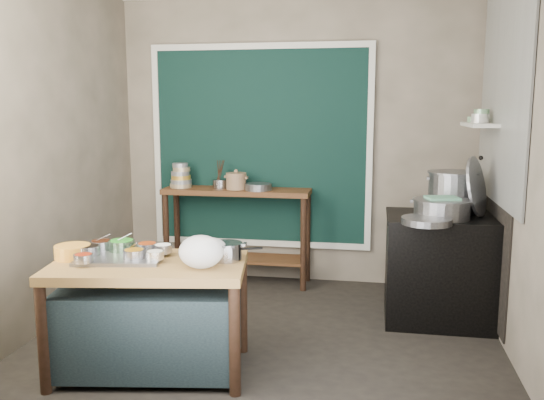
% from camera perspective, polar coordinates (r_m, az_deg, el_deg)
% --- Properties ---
extents(floor, '(3.50, 3.00, 0.02)m').
position_cam_1_polar(floor, '(4.60, -0.41, -13.25)').
color(floor, black).
rests_on(floor, ground).
extents(back_wall, '(3.50, 0.02, 2.80)m').
position_cam_1_polar(back_wall, '(5.75, 2.35, 5.75)').
color(back_wall, gray).
rests_on(back_wall, floor).
extents(left_wall, '(0.02, 3.00, 2.80)m').
position_cam_1_polar(left_wall, '(4.90, -21.17, 4.54)').
color(left_wall, gray).
rests_on(left_wall, floor).
extents(right_wall, '(0.02, 3.00, 2.80)m').
position_cam_1_polar(right_wall, '(4.30, 23.34, 3.84)').
color(right_wall, gray).
rests_on(right_wall, floor).
extents(curtain_panel, '(2.10, 0.02, 1.90)m').
position_cam_1_polar(curtain_panel, '(5.77, -1.16, 5.27)').
color(curtain_panel, black).
rests_on(curtain_panel, back_wall).
extents(curtain_frame, '(2.22, 0.03, 2.02)m').
position_cam_1_polar(curtain_frame, '(5.76, -1.18, 5.27)').
color(curtain_frame, beige).
rests_on(curtain_frame, back_wall).
extents(tile_panel, '(0.02, 1.70, 1.70)m').
position_cam_1_polar(tile_panel, '(4.82, 21.91, 9.79)').
color(tile_panel, '#B2B2AA').
rests_on(tile_panel, right_wall).
extents(soot_patch, '(0.01, 1.30, 1.30)m').
position_cam_1_polar(soot_patch, '(5.03, 20.95, -3.42)').
color(soot_patch, black).
rests_on(soot_patch, right_wall).
extents(wall_shelf, '(0.22, 0.70, 0.03)m').
position_cam_1_polar(wall_shelf, '(5.10, 19.90, 7.02)').
color(wall_shelf, beige).
rests_on(wall_shelf, right_wall).
extents(prep_table, '(1.35, 0.91, 0.75)m').
position_cam_1_polar(prep_table, '(3.96, -11.95, -11.28)').
color(prep_table, brown).
rests_on(prep_table, floor).
extents(back_counter, '(1.45, 0.40, 0.95)m').
position_cam_1_polar(back_counter, '(5.76, -3.46, -3.56)').
color(back_counter, '#523417').
rests_on(back_counter, floor).
extents(stove_block, '(0.90, 0.68, 0.85)m').
position_cam_1_polar(stove_block, '(4.94, 16.51, -6.70)').
color(stove_block, black).
rests_on(stove_block, floor).
extents(stove_top, '(0.92, 0.69, 0.03)m').
position_cam_1_polar(stove_top, '(4.84, 16.75, -1.68)').
color(stove_top, black).
rests_on(stove_top, stove_block).
extents(condiment_tray, '(0.61, 0.48, 0.02)m').
position_cam_1_polar(condiment_tray, '(3.95, -14.72, -5.52)').
color(condiment_tray, gray).
rests_on(condiment_tray, prep_table).
extents(condiment_bowls, '(0.62, 0.48, 0.07)m').
position_cam_1_polar(condiment_bowls, '(3.99, -14.77, -4.74)').
color(condiment_bowls, gray).
rests_on(condiment_bowls, condiment_tray).
extents(yellow_basin, '(0.30, 0.30, 0.09)m').
position_cam_1_polar(yellow_basin, '(4.06, -19.15, -4.86)').
color(yellow_basin, orange).
rests_on(yellow_basin, prep_table).
extents(saucepan, '(0.28, 0.28, 0.12)m').
position_cam_1_polar(saucepan, '(3.80, -4.53, -5.10)').
color(saucepan, gray).
rests_on(saucepan, prep_table).
extents(plastic_bag_a, '(0.35, 0.33, 0.21)m').
position_cam_1_polar(plastic_bag_a, '(3.62, -7.07, -5.11)').
color(plastic_bag_a, white).
rests_on(plastic_bag_a, prep_table).
extents(plastic_bag_b, '(0.27, 0.25, 0.16)m').
position_cam_1_polar(plastic_bag_b, '(3.76, -6.06, -4.93)').
color(plastic_bag_b, white).
rests_on(plastic_bag_b, prep_table).
extents(bowl_stack, '(0.22, 0.22, 0.24)m').
position_cam_1_polar(bowl_stack, '(5.81, -8.99, 2.29)').
color(bowl_stack, tan).
rests_on(bowl_stack, back_counter).
extents(utensil_cup, '(0.17, 0.17, 0.09)m').
position_cam_1_polar(utensil_cup, '(5.71, -5.17, 1.60)').
color(utensil_cup, gray).
rests_on(utensil_cup, back_counter).
extents(ceramic_crock, '(0.26, 0.26, 0.14)m').
position_cam_1_polar(ceramic_crock, '(5.63, -3.57, 1.79)').
color(ceramic_crock, '#826447').
rests_on(ceramic_crock, back_counter).
extents(wide_bowl, '(0.34, 0.34, 0.06)m').
position_cam_1_polar(wide_bowl, '(5.56, -1.37, 1.31)').
color(wide_bowl, gray).
rests_on(wide_bowl, back_counter).
extents(stock_pot, '(0.54, 0.54, 0.34)m').
position_cam_1_polar(stock_pot, '(5.01, 17.48, 0.78)').
color(stock_pot, gray).
rests_on(stock_pot, stove_top).
extents(pot_lid, '(0.30, 0.50, 0.48)m').
position_cam_1_polar(pot_lid, '(4.87, 19.61, 1.27)').
color(pot_lid, gray).
rests_on(pot_lid, stove_top).
extents(steamer, '(0.47, 0.47, 0.15)m').
position_cam_1_polar(steamer, '(4.72, 16.48, -0.83)').
color(steamer, gray).
rests_on(steamer, stove_top).
extents(green_cloth, '(0.28, 0.24, 0.02)m').
position_cam_1_polar(green_cloth, '(4.70, 16.53, 0.19)').
color(green_cloth, '#69AF85').
rests_on(green_cloth, steamer).
extents(shallow_pan, '(0.40, 0.40, 0.05)m').
position_cam_1_polar(shallow_pan, '(4.45, 15.07, -2.01)').
color(shallow_pan, gray).
rests_on(shallow_pan, stove_top).
extents(shelf_bowl_stack, '(0.14, 0.14, 0.11)m').
position_cam_1_polar(shelf_bowl_stack, '(5.09, 19.96, 7.78)').
color(shelf_bowl_stack, silver).
rests_on(shelf_bowl_stack, wall_shelf).
extents(shelf_bowl_green, '(0.18, 0.18, 0.05)m').
position_cam_1_polar(shelf_bowl_green, '(5.34, 19.49, 7.53)').
color(shelf_bowl_green, gray).
rests_on(shelf_bowl_green, wall_shelf).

